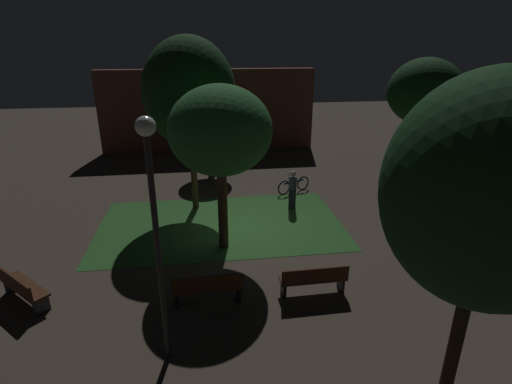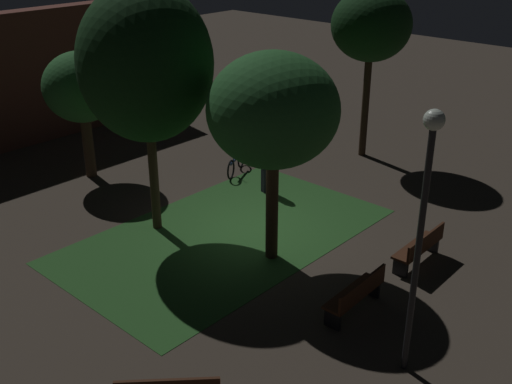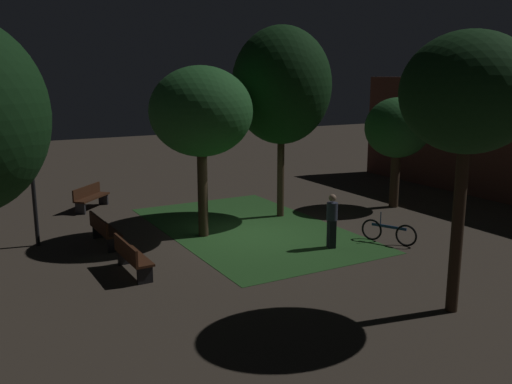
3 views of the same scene
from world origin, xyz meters
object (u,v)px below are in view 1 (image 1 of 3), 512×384
(tree_back_left, at_px, (425,92))
(lamp_post_near_wall, at_px, (154,209))
(bicycle, at_px, (294,185))
(bench_front_left, at_px, (21,287))
(tree_tall_center, at_px, (212,114))
(tree_right_canopy, at_px, (490,193))
(tree_lawn_side, at_px, (189,93))
(bench_near_trees, at_px, (314,279))
(tree_near_wall, at_px, (220,131))
(bench_back_row, at_px, (208,287))
(pedestrian, at_px, (293,189))

(tree_back_left, relative_size, lamp_post_near_wall, 1.13)
(tree_back_left, bearing_deg, bicycle, 153.36)
(bench_front_left, bearing_deg, tree_tall_center, 62.56)
(tree_back_left, relative_size, tree_right_canopy, 0.96)
(tree_lawn_side, height_order, tree_back_left, tree_lawn_side)
(tree_tall_center, distance_m, tree_right_canopy, 15.03)
(tree_lawn_side, relative_size, tree_right_canopy, 1.09)
(bench_near_trees, bearing_deg, bicycle, 80.93)
(tree_lawn_side, relative_size, tree_back_left, 1.13)
(tree_near_wall, relative_size, tree_right_canopy, 0.86)
(bench_near_trees, height_order, tree_near_wall, tree_near_wall)
(bench_back_row, height_order, tree_back_left, tree_back_left)
(bench_back_row, relative_size, tree_tall_center, 0.44)
(bench_back_row, distance_m, bench_near_trees, 2.80)
(bench_near_trees, relative_size, tree_lawn_side, 0.27)
(bench_front_left, relative_size, tree_lawn_side, 0.25)
(bench_front_left, distance_m, tree_tall_center, 11.82)
(bench_back_row, xyz_separation_m, tree_tall_center, (0.57, 10.94, 2.52))
(bench_back_row, xyz_separation_m, bench_front_left, (-4.76, 0.69, 0.00))
(tree_near_wall, height_order, tree_lawn_side, tree_lawn_side)
(tree_lawn_side, xyz_separation_m, tree_back_left, (8.69, -1.04, -0.01))
(tree_back_left, bearing_deg, tree_tall_center, 144.29)
(tree_near_wall, bearing_deg, bench_back_row, -101.17)
(lamp_post_near_wall, bearing_deg, tree_back_left, 37.49)
(pedestrian, bearing_deg, bench_back_row, -121.54)
(tree_lawn_side, bearing_deg, pedestrian, -9.41)
(bench_back_row, bearing_deg, tree_lawn_side, 93.13)
(bench_near_trees, height_order, tree_right_canopy, tree_right_canopy)
(bench_front_left, bearing_deg, bench_back_row, -8.22)
(bench_back_row, height_order, tree_near_wall, tree_near_wall)
(bicycle, bearing_deg, pedestrian, -104.92)
(bench_near_trees, distance_m, tree_lawn_side, 8.23)
(tree_lawn_side, distance_m, pedestrian, 5.43)
(tree_lawn_side, height_order, bicycle, tree_lawn_side)
(bench_near_trees, height_order, tree_back_left, tree_back_left)
(bench_front_left, relative_size, pedestrian, 1.01)
(tree_lawn_side, relative_size, lamp_post_near_wall, 1.27)
(tree_near_wall, height_order, tree_tall_center, tree_near_wall)
(lamp_post_near_wall, bearing_deg, bench_back_row, 62.55)
(bicycle, bearing_deg, tree_back_left, -26.64)
(bench_back_row, xyz_separation_m, bench_near_trees, (2.80, -0.00, 0.00))
(tree_back_left, height_order, lamp_post_near_wall, tree_back_left)
(tree_tall_center, height_order, tree_back_left, tree_back_left)
(tree_tall_center, xyz_separation_m, bicycle, (3.44, -3.41, -2.66))
(tree_right_canopy, relative_size, pedestrian, 3.79)
(bench_back_row, height_order, tree_tall_center, tree_tall_center)
(bench_front_left, xyz_separation_m, tree_tall_center, (5.32, 10.25, 2.52))
(lamp_post_near_wall, height_order, bicycle, lamp_post_near_wall)
(bicycle, bearing_deg, bench_back_row, -118.00)
(bench_near_trees, bearing_deg, tree_lawn_side, 116.23)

